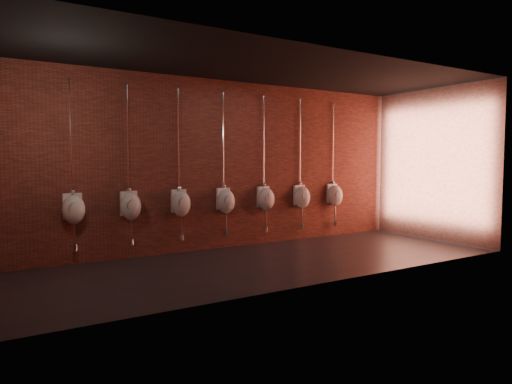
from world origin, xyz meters
TOP-DOWN VIEW (x-y plane):
  - ground at (0.00, 0.00)m, footprint 8.50×8.50m
  - room_shell at (0.00, 0.00)m, footprint 8.54×3.04m
  - urinal_0 at (-2.73, 1.38)m, footprint 0.39×0.35m
  - urinal_1 at (-1.82, 1.38)m, footprint 0.39×0.35m
  - urinal_2 at (-0.91, 1.38)m, footprint 0.39×0.35m
  - urinal_3 at (-0.00, 1.38)m, footprint 0.39×0.35m
  - urinal_4 at (0.90, 1.38)m, footprint 0.39×0.35m
  - urinal_5 at (1.81, 1.38)m, footprint 0.39×0.35m
  - urinal_6 at (2.72, 1.38)m, footprint 0.39×0.35m

SIDE VIEW (x-z plane):
  - ground at x=0.00m, z-range 0.00..0.00m
  - urinal_0 at x=-2.73m, z-range -0.43..2.28m
  - urinal_1 at x=-1.82m, z-range -0.43..2.28m
  - urinal_2 at x=-0.91m, z-range -0.43..2.28m
  - urinal_3 at x=0.00m, z-range -0.43..2.28m
  - urinal_4 at x=0.90m, z-range -0.43..2.28m
  - urinal_5 at x=1.81m, z-range -0.43..2.28m
  - urinal_6 at x=2.72m, z-range -0.43..2.28m
  - room_shell at x=0.00m, z-range 0.40..3.62m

